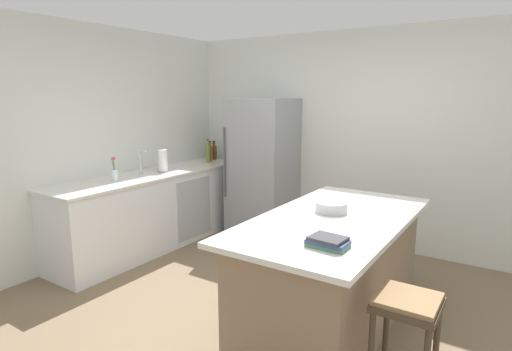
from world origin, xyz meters
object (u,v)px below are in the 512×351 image
refrigerator (263,168)px  flower_vase (114,172)px  kitchen_island (332,272)px  whiskey_bottle (214,152)px  gin_bottle (210,152)px  olive_oil_bottle (208,153)px  paper_towel_roll (163,161)px  vinegar_bottle (210,154)px  mixing_bowl (331,207)px  sink_faucet (141,161)px  cookbook_stack (328,242)px  bar_stool (406,318)px

refrigerator → flower_vase: 1.88m
kitchen_island → whiskey_bottle: 3.20m
gin_bottle → olive_oil_bottle: (0.12, -0.20, 0.02)m
paper_towel_roll → vinegar_bottle: bearing=91.8°
gin_bottle → whiskey_bottle: bearing=90.2°
kitchen_island → flower_vase: 2.59m
whiskey_bottle → mixing_bowl: 3.02m
refrigerator → sink_faucet: 1.55m
refrigerator → gin_bottle: (-0.93, 0.06, 0.13)m
whiskey_bottle → olive_oil_bottle: bearing=-66.6°
whiskey_bottle → vinegar_bottle: (0.09, -0.20, 0.01)m
sink_faucet → cookbook_stack: (2.81, -0.99, -0.13)m
flower_vase → cookbook_stack: bearing=-11.5°
vinegar_bottle → mixing_bowl: 2.84m
paper_towel_roll → refrigerator: bearing=50.5°
flower_vase → cookbook_stack: (2.75, -0.56, -0.07)m
kitchen_island → cookbook_stack: 0.81m
bar_stool → mixing_bowl: mixing_bowl is taller
kitchen_island → sink_faucet: size_ratio=6.69×
cookbook_stack → mixing_bowl: (-0.29, 0.74, 0.01)m
paper_towel_roll → whiskey_bottle: 1.14m
refrigerator → bar_stool: (2.39, -2.20, -0.33)m
flower_vase → paper_towel_roll: bearing=86.9°
bar_stool → olive_oil_bottle: 3.83m
refrigerator → kitchen_island: bearing=-43.8°
olive_oil_bottle → mixing_bowl: size_ratio=1.25×
mixing_bowl → sink_faucet: bearing=174.4°
gin_bottle → cookbook_stack: (2.83, -2.29, -0.08)m
kitchen_island → gin_bottle: gin_bottle is taller
paper_towel_roll → vinegar_bottle: 0.93m
vinegar_bottle → sink_faucet: bearing=-93.0°
sink_faucet → mixing_bowl: 2.53m
sink_faucet → whiskey_bottle: (-0.03, 1.39, -0.05)m
sink_faucet → gin_bottle: size_ratio=1.10×
flower_vase → olive_oil_bottle: (0.04, 1.53, 0.04)m
refrigerator → whiskey_bottle: bearing=171.2°
kitchen_island → paper_towel_roll: paper_towel_roll is taller
gin_bottle → mixing_bowl: 2.97m
vinegar_bottle → mixing_bowl: bearing=-30.4°
kitchen_island → paper_towel_roll: size_ratio=6.43×
kitchen_island → olive_oil_bottle: 2.95m
gin_bottle → olive_oil_bottle: bearing=-57.9°
kitchen_island → bar_stool: kitchen_island is taller
bar_stool → mixing_bowl: size_ratio=2.70×
cookbook_stack → whiskey_bottle: bearing=140.0°
refrigerator → mixing_bowl: bearing=-42.9°
vinegar_bottle → cookbook_stack: 3.50m
flower_vase → refrigerator: bearing=63.0°
kitchen_island → gin_bottle: (-2.61, 1.67, 0.56)m
flower_vase → kitchen_island: bearing=1.3°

